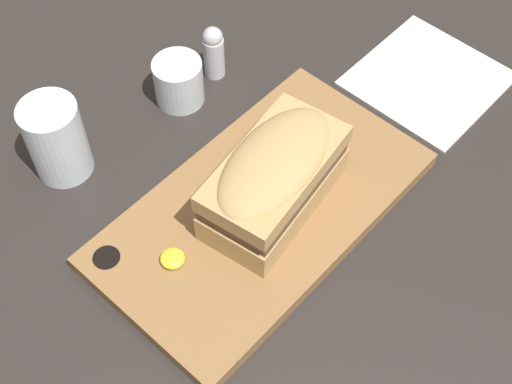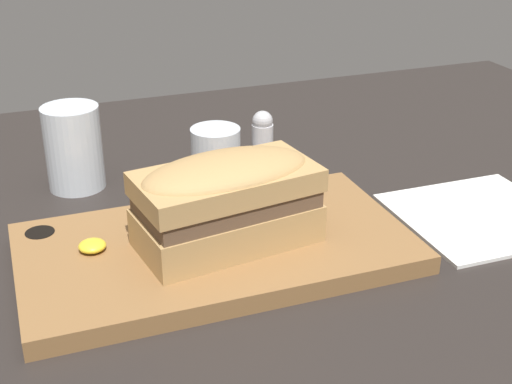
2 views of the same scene
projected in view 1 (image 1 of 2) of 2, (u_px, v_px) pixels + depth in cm
name	position (u px, v px, depth cm)	size (l,w,h in cm)	color
dining_table	(254.00, 203.00, 84.26)	(145.20, 103.73, 2.00)	#282321
serving_board	(261.00, 209.00, 81.36)	(38.87, 21.46, 2.01)	olive
sandwich	(277.00, 174.00, 76.81)	(18.56, 11.45, 9.26)	tan
mustard_dollop	(171.00, 257.00, 75.99)	(2.69, 2.69, 1.08)	yellow
water_glass	(58.00, 143.00, 82.51)	(6.84, 6.84, 10.26)	silver
wine_glass	(179.00, 83.00, 90.21)	(6.30, 6.30, 6.12)	silver
napkin	(427.00, 80.00, 94.21)	(17.93, 17.41, 0.40)	white
salt_shaker	(214.00, 51.00, 91.96)	(2.77, 2.77, 7.71)	silver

